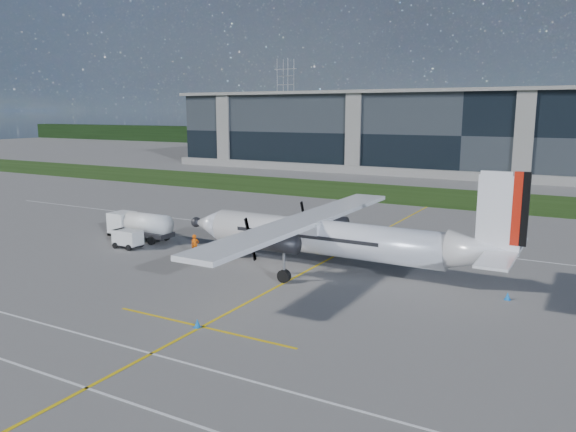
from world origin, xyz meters
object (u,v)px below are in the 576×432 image
safety_cone_nose_port (196,254)px  safety_cone_nose_stbd (213,245)px  safety_cone_portwing (197,323)px  turboprop_aircraft (335,218)px  baggage_tug (128,239)px  ground_crew_person (195,244)px  safety_cone_tail (508,296)px  pylon_west (286,102)px  fuel_tanker_truck (136,226)px  safety_cone_stbdwing (374,233)px

safety_cone_nose_port → safety_cone_nose_stbd: same height
safety_cone_nose_port → safety_cone_portwing: 15.47m
turboprop_aircraft → baggage_tug: turboprop_aircraft is taller
ground_crew_person → safety_cone_tail: 23.97m
baggage_tug → safety_cone_portwing: 20.36m
turboprop_aircraft → safety_cone_portwing: turboprop_aircraft is taller
safety_cone_nose_stbd → safety_cone_tail: (24.38, -1.82, 0.00)m
safety_cone_nose_stbd → pylon_west: bearing=117.2°
fuel_tanker_truck → safety_cone_nose_port: size_ratio=13.76×
safety_cone_portwing → safety_cone_stbdwing: bearing=89.6°
turboprop_aircraft → safety_cone_stbdwing: 13.87m
safety_cone_stbdwing → safety_cone_portwing: size_ratio=1.00×
pylon_west → fuel_tanker_truck: size_ratio=4.36×
fuel_tanker_truck → safety_cone_portwing: bearing=-38.0°
pylon_west → safety_cone_portwing: 177.42m
safety_cone_nose_port → turboprop_aircraft: bearing=7.6°
fuel_tanker_truck → baggage_tug: (1.66, -2.80, -0.50)m
turboprop_aircraft → safety_cone_portwing: size_ratio=54.01×
fuel_tanker_truck → safety_cone_tail: size_ratio=13.76×
baggage_tug → ground_crew_person: size_ratio=1.24×
pylon_west → ground_crew_person: 162.25m
ground_crew_person → safety_cone_portwing: size_ratio=4.26×
fuel_tanker_truck → baggage_tug: 3.29m
safety_cone_portwing → safety_cone_tail: (14.20, 13.26, 0.00)m
turboprop_aircraft → safety_cone_stbdwing: turboprop_aircraft is taller
fuel_tanker_truck → pylon_west: bearing=114.4°
ground_crew_person → safety_cone_nose_stbd: 3.19m
safety_cone_portwing → safety_cone_tail: 19.43m
safety_cone_stbdwing → safety_cone_portwing: 26.86m
pylon_west → safety_cone_nose_stbd: size_ratio=60.00×
pylon_west → ground_crew_person: (73.12, -144.16, -13.94)m
safety_cone_nose_port → safety_cone_tail: bearing=2.8°
fuel_tanker_truck → safety_cone_tail: (32.61, -1.11, -1.04)m
fuel_tanker_truck → safety_cone_nose_stbd: bearing=4.9°
pylon_west → baggage_tug: size_ratio=11.36×
baggage_tug → safety_cone_portwing: size_ratio=5.28×
safety_cone_portwing → safety_cone_nose_stbd: bearing=124.0°
ground_crew_person → safety_cone_nose_port: bearing=-22.7°
safety_cone_nose_port → safety_cone_tail: size_ratio=1.00×
turboprop_aircraft → safety_cone_nose_stbd: turboprop_aircraft is taller
turboprop_aircraft → safety_cone_stbdwing: (-1.82, 13.22, -3.80)m
safety_cone_nose_port → safety_cone_nose_stbd: (-0.53, 3.00, 0.00)m
safety_cone_tail → pylon_west: bearing=124.2°
fuel_tanker_truck → turboprop_aircraft: bearing=-2.0°
pylon_west → turboprop_aircraft: 166.26m
fuel_tanker_truck → safety_cone_nose_port: 9.11m
safety_cone_tail → turboprop_aircraft: bearing=178.2°
turboprop_aircraft → ground_crew_person: 12.21m
safety_cone_stbdwing → safety_cone_tail: size_ratio=1.00×
safety_cone_nose_port → safety_cone_nose_stbd: size_ratio=1.00×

